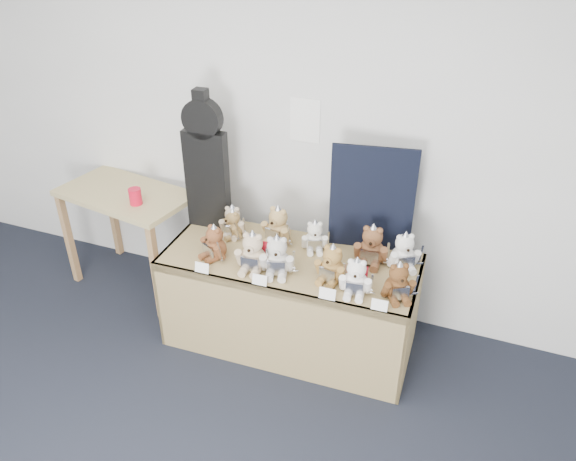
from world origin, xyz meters
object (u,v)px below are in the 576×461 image
at_px(display_table, 287,283).
at_px(teddy_back_right, 372,247).
at_px(side_table, 127,207).
at_px(guitar_case, 206,163).
at_px(teddy_back_centre_left, 278,227).
at_px(teddy_back_far_left, 233,225).
at_px(teddy_front_far_right, 356,278).
at_px(teddy_front_left, 253,253).
at_px(teddy_front_far_left, 214,244).
at_px(teddy_front_right, 332,265).
at_px(teddy_back_end, 404,253).
at_px(teddy_back_left, 233,222).
at_px(teddy_front_centre, 277,257).
at_px(teddy_back_centre_right, 315,237).
at_px(teddy_front_end, 398,283).
at_px(red_cup, 135,196).

height_order(display_table, teddy_back_right, teddy_back_right).
distance_m(side_table, guitar_case, 0.86).
bearing_deg(teddy_back_centre_left, teddy_back_far_left, -160.12).
bearing_deg(teddy_front_far_right, side_table, 160.46).
height_order(side_table, teddy_front_left, teddy_front_left).
xyz_separation_m(teddy_front_far_left, teddy_front_right, (0.78, 0.03, 0.01)).
relative_size(teddy_front_far_left, teddy_back_end, 0.95).
distance_m(teddy_back_left, teddy_back_end, 1.18).
relative_size(display_table, teddy_front_left, 5.66).
bearing_deg(teddy_front_right, teddy_back_centre_left, 157.88).
bearing_deg(guitar_case, teddy_back_far_left, -24.73).
relative_size(teddy_front_centre, teddy_back_right, 0.98).
bearing_deg(side_table, teddy_back_centre_right, 7.97).
bearing_deg(teddy_front_end, teddy_back_far_left, 137.92).
xyz_separation_m(teddy_front_right, teddy_front_end, (0.41, -0.02, -0.00)).
bearing_deg(teddy_front_end, teddy_back_end, 66.02).
xyz_separation_m(side_table, teddy_back_left, (0.92, -0.06, 0.10)).
distance_m(display_table, teddy_back_end, 0.78).
relative_size(teddy_front_end, teddy_back_left, 1.08).
height_order(teddy_front_end, teddy_back_far_left, teddy_front_end).
xyz_separation_m(teddy_front_far_right, teddy_front_end, (0.24, 0.05, 0.00)).
bearing_deg(display_table, guitar_case, 156.46).
bearing_deg(teddy_front_far_left, teddy_back_centre_right, 55.69).
xyz_separation_m(teddy_front_far_right, teddy_back_end, (0.21, 0.37, 0.00)).
xyz_separation_m(teddy_front_far_left, teddy_front_left, (0.29, -0.03, 0.01)).
bearing_deg(teddy_back_centre_right, teddy_back_centre_left, 159.22).
bearing_deg(teddy_front_end, teddy_back_centre_right, 123.75).
bearing_deg(teddy_back_centre_right, side_table, 157.34).
bearing_deg(guitar_case, teddy_back_centre_left, -7.97).
relative_size(guitar_case, teddy_front_centre, 3.33).
bearing_deg(red_cup, side_table, 146.63).
bearing_deg(teddy_back_centre_right, teddy_front_centre, -132.27).
distance_m(display_table, red_cup, 1.27).
relative_size(guitar_case, teddy_back_right, 3.26).
height_order(teddy_back_centre_left, teddy_back_centre_right, teddy_back_centre_left).
distance_m(display_table, teddy_front_far_left, 0.54).
bearing_deg(teddy_front_centre, teddy_back_right, 15.81).
bearing_deg(teddy_back_end, teddy_back_right, 156.19).
bearing_deg(teddy_front_far_left, teddy_front_right, 28.77).
relative_size(red_cup, teddy_front_far_left, 0.46).
height_order(teddy_back_centre_right, teddy_back_end, teddy_back_end).
bearing_deg(teddy_back_centre_right, red_cup, 162.61).
bearing_deg(teddy_back_left, teddy_front_right, -27.82).
bearing_deg(teddy_front_far_right, teddy_front_end, 3.58).
distance_m(teddy_back_right, teddy_back_end, 0.20).
height_order(side_table, teddy_front_far_left, teddy_front_far_left).
distance_m(teddy_front_centre, teddy_front_far_right, 0.51).
bearing_deg(teddy_front_left, teddy_back_end, 17.52).
relative_size(teddy_front_far_left, teddy_front_far_right, 0.98).
height_order(red_cup, teddy_back_centre_left, teddy_back_centre_left).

